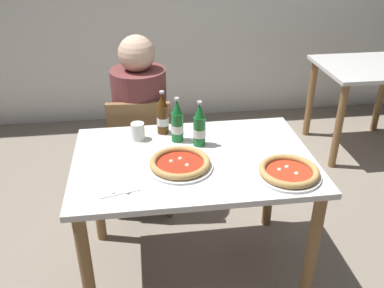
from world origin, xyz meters
name	(u,v)px	position (x,y,z in m)	size (l,w,h in m)	color
ground_plane	(193,268)	(0.00, 0.00, 0.00)	(8.00, 8.00, 0.00)	gray
dining_table_main	(193,177)	(0.00, 0.00, 0.64)	(1.20, 0.80, 0.75)	silver
chair_behind_table	(142,149)	(-0.25, 0.61, 0.48)	(0.43, 0.43, 0.85)	olive
diner_seated	(141,131)	(-0.25, 0.66, 0.58)	(0.34, 0.34, 1.21)	#2D3342
dining_table_background	(367,84)	(1.63, 1.27, 0.59)	(0.80, 0.70, 0.75)	silver
pizza_margherita_near	(180,164)	(-0.08, -0.08, 0.77)	(0.32, 0.32, 0.04)	white
pizza_marinara_far	(289,172)	(0.42, -0.23, 0.77)	(0.30, 0.30, 0.04)	white
beer_bottle_left	(163,116)	(-0.13, 0.30, 0.85)	(0.07, 0.07, 0.25)	#512D0F
beer_bottle_center	(199,127)	(0.05, 0.13, 0.85)	(0.07, 0.07, 0.25)	#196B2D
beer_bottle_right	(177,123)	(-0.06, 0.19, 0.85)	(0.07, 0.07, 0.25)	#196B2D
napkin_with_cutlery	(116,183)	(-0.38, -0.19, 0.75)	(0.22, 0.22, 0.01)	white
paper_cup	(138,131)	(-0.27, 0.23, 0.80)	(0.07, 0.07, 0.10)	white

